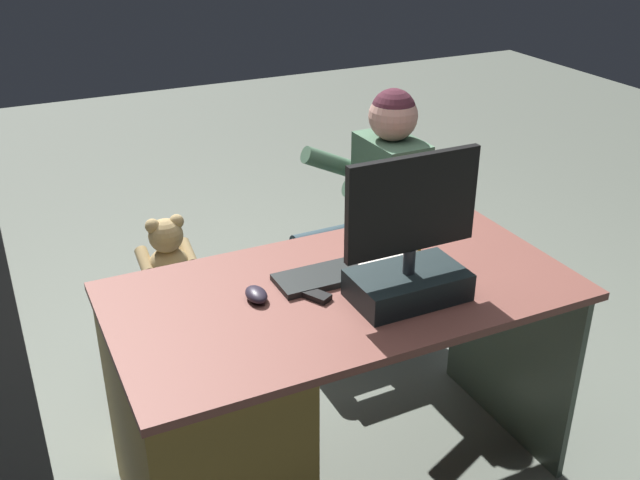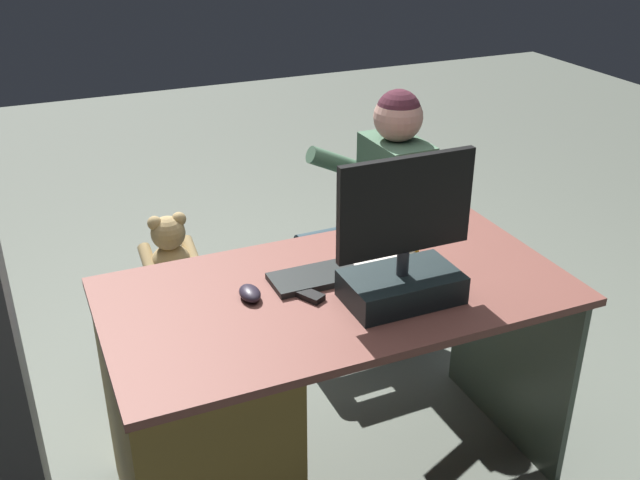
% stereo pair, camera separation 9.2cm
% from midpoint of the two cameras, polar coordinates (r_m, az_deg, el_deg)
% --- Properties ---
extents(ground_plane, '(10.00, 10.00, 0.00)m').
position_cam_midpoint_polar(ground_plane, '(2.92, -0.66, -13.63)').
color(ground_plane, '#61695D').
extents(desk, '(1.41, 0.74, 0.76)m').
position_cam_midpoint_polar(desk, '(2.32, -6.07, -13.13)').
color(desk, brown).
rests_on(desk, ground_plane).
extents(monitor, '(0.41, 0.20, 0.44)m').
position_cam_midpoint_polar(monitor, '(2.12, 7.66, -1.43)').
color(monitor, black).
rests_on(monitor, desk).
extents(keyboard, '(0.42, 0.14, 0.02)m').
position_cam_midpoint_polar(keyboard, '(2.29, 2.43, -2.57)').
color(keyboard, black).
rests_on(keyboard, desk).
extents(computer_mouse, '(0.06, 0.10, 0.04)m').
position_cam_midpoint_polar(computer_mouse, '(2.17, -4.24, -4.13)').
color(computer_mouse, '#28212E').
rests_on(computer_mouse, desk).
extents(cup, '(0.07, 0.07, 0.10)m').
position_cam_midpoint_polar(cup, '(2.43, 7.93, 0.03)').
color(cup, yellow).
rests_on(cup, desk).
extents(tv_remote, '(0.11, 0.15, 0.02)m').
position_cam_midpoint_polar(tv_remote, '(2.19, -0.25, -4.06)').
color(tv_remote, black).
rests_on(tv_remote, desk).
extents(notebook_binder, '(0.22, 0.30, 0.02)m').
position_cam_midpoint_polar(notebook_binder, '(2.26, 7.77, -3.12)').
color(notebook_binder, beige).
rests_on(notebook_binder, desk).
extents(office_chair_teddy, '(0.50, 0.50, 0.45)m').
position_cam_midpoint_polar(office_chair_teddy, '(3.02, -10.09, -6.73)').
color(office_chair_teddy, black).
rests_on(office_chair_teddy, ground_plane).
extents(teddy_bear, '(0.21, 0.22, 0.30)m').
position_cam_midpoint_polar(teddy_bear, '(2.86, -10.66, -1.05)').
color(teddy_bear, tan).
rests_on(teddy_bear, office_chair_teddy).
extents(visitor_chair, '(0.44, 0.44, 0.45)m').
position_cam_midpoint_polar(visitor_chair, '(3.29, 6.26, -3.14)').
color(visitor_chair, black).
rests_on(visitor_chair, ground_plane).
extents(person, '(0.56, 0.48, 1.12)m').
position_cam_midpoint_polar(person, '(3.07, 5.13, 3.11)').
color(person, '#4A6E53').
rests_on(person, ground_plane).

